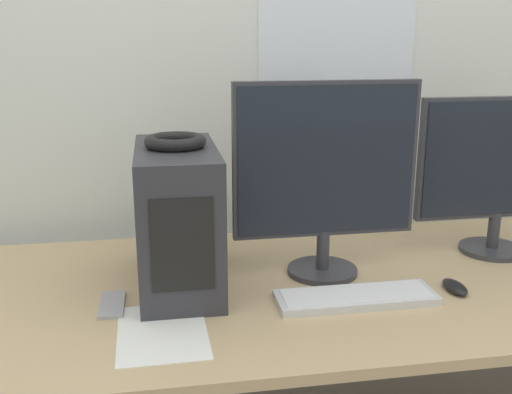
% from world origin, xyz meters
% --- Properties ---
extents(wall_back, '(8.00, 0.07, 2.70)m').
position_xyz_m(wall_back, '(0.00, 1.06, 1.35)').
color(wall_back, silver).
rests_on(wall_back, ground_plane).
extents(desk, '(2.39, 0.93, 0.71)m').
position_xyz_m(desk, '(0.00, 0.47, 0.67)').
color(desk, tan).
rests_on(desk, ground_plane).
extents(pc_tower, '(0.22, 0.46, 0.39)m').
position_xyz_m(pc_tower, '(-0.36, 0.52, 0.91)').
color(pc_tower, '#2D2D33').
rests_on(pc_tower, desk).
extents(headphones, '(0.17, 0.17, 0.03)m').
position_xyz_m(headphones, '(-0.36, 0.52, 1.12)').
color(headphones, black).
rests_on(headphones, pc_tower).
extents(monitor_main, '(0.53, 0.21, 0.56)m').
position_xyz_m(monitor_main, '(0.06, 0.52, 1.02)').
color(monitor_main, '#333338').
rests_on(monitor_main, desk).
extents(monitor_right_near, '(0.55, 0.21, 0.50)m').
position_xyz_m(monitor_right_near, '(0.65, 0.60, 0.99)').
color(monitor_right_near, '#333338').
rests_on(monitor_right_near, desk).
extents(keyboard, '(0.43, 0.14, 0.02)m').
position_xyz_m(keyboard, '(0.09, 0.32, 0.72)').
color(keyboard, silver).
rests_on(keyboard, desk).
extents(mouse, '(0.05, 0.11, 0.02)m').
position_xyz_m(mouse, '(0.38, 0.34, 0.72)').
color(mouse, black).
rests_on(mouse, desk).
extents(cell_phone, '(0.06, 0.15, 0.01)m').
position_xyz_m(cell_phone, '(-0.54, 0.40, 0.72)').
color(cell_phone, '#99999E').
rests_on(cell_phone, desk).
extents(paper_sheet_left, '(0.22, 0.30, 0.00)m').
position_xyz_m(paper_sheet_left, '(-0.42, 0.24, 0.71)').
color(paper_sheet_left, white).
rests_on(paper_sheet_left, desk).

